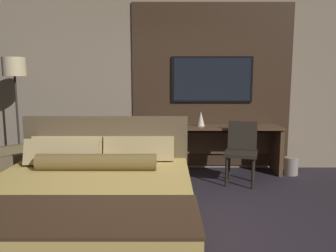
{
  "coord_description": "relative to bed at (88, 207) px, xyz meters",
  "views": [
    {
      "loc": [
        0.01,
        -2.94,
        1.53
      ],
      "look_at": [
        0.01,
        1.1,
        0.94
      ],
      "focal_mm": 35.0,
      "sensor_mm": 36.0,
      "label": 1
    }
  ],
  "objects": [
    {
      "name": "ground_plane",
      "position": [
        0.73,
        0.04,
        -0.35
      ],
      "size": [
        16.0,
        16.0,
        0.0
      ],
      "primitive_type": "plane",
      "color": "#28232D"
    },
    {
      "name": "wall_back_tv_panel",
      "position": [
        0.84,
        2.64,
        1.05
      ],
      "size": [
        7.2,
        0.09,
        2.8
      ],
      "color": "gray",
      "rests_on": "ground_plane"
    },
    {
      "name": "bed",
      "position": [
        0.0,
        0.0,
        0.0
      ],
      "size": [
        1.94,
        2.1,
        1.09
      ],
      "color": "#33281E",
      "rests_on": "ground_plane"
    },
    {
      "name": "desk",
      "position": [
        1.47,
        2.35,
        0.19
      ],
      "size": [
        2.14,
        0.54,
        0.77
      ],
      "color": "brown",
      "rests_on": "ground_plane"
    },
    {
      "name": "tv",
      "position": [
        1.47,
        2.56,
        1.17
      ],
      "size": [
        1.34,
        0.04,
        0.75
      ],
      "color": "black"
    },
    {
      "name": "desk_chair",
      "position": [
        1.83,
        1.8,
        0.2
      ],
      "size": [
        0.56,
        0.56,
        0.9
      ],
      "rotation": [
        0.0,
        0.0,
        -0.29
      ],
      "color": "#28231E",
      "rests_on": "ground_plane"
    },
    {
      "name": "armchair_by_window",
      "position": [
        -1.5,
        1.57,
        -0.09
      ],
      "size": [
        1.06,
        1.06,
        0.76
      ],
      "rotation": [
        0.0,
        0.0,
        2.33
      ],
      "color": "brown",
      "rests_on": "ground_plane"
    },
    {
      "name": "floor_lamp",
      "position": [
        -1.57,
        2.09,
        1.21
      ],
      "size": [
        0.34,
        0.34,
        1.84
      ],
      "color": "#282623",
      "rests_on": "ground_plane"
    },
    {
      "name": "vase_tall",
      "position": [
        1.27,
        2.3,
        0.55
      ],
      "size": [
        0.13,
        0.13,
        0.23
      ],
      "color": "silver",
      "rests_on": "desk"
    },
    {
      "name": "waste_bin",
      "position": [
        2.72,
        2.2,
        -0.21
      ],
      "size": [
        0.22,
        0.22,
        0.28
      ],
      "color": "gray",
      "rests_on": "ground_plane"
    }
  ]
}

